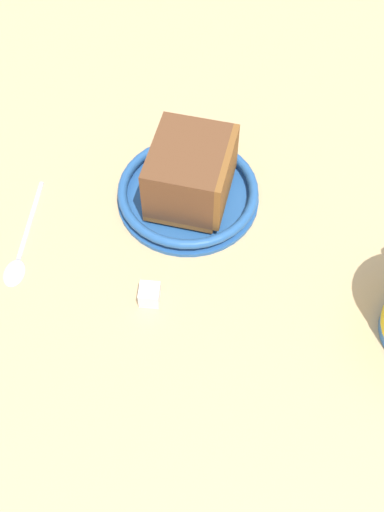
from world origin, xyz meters
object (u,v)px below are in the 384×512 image
at_px(cake_slice, 191,173).
at_px(sugar_cube, 150,295).
at_px(small_plate, 188,193).
at_px(teaspoon, 19,253).

bearing_deg(cake_slice, sugar_cube, -79.37).
distance_m(cake_slice, sugar_cube, 0.13).
height_order(cake_slice, sugar_cube, cake_slice).
height_order(small_plate, sugar_cube, same).
bearing_deg(small_plate, sugar_cube, -78.08).
bearing_deg(small_plate, teaspoon, -128.76).
bearing_deg(sugar_cube, cake_slice, 100.63).
xyz_separation_m(cake_slice, sugar_cube, (0.02, -0.12, -0.03)).
relative_size(small_plate, cake_slice, 1.39).
bearing_deg(small_plate, cake_slice, 14.60).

